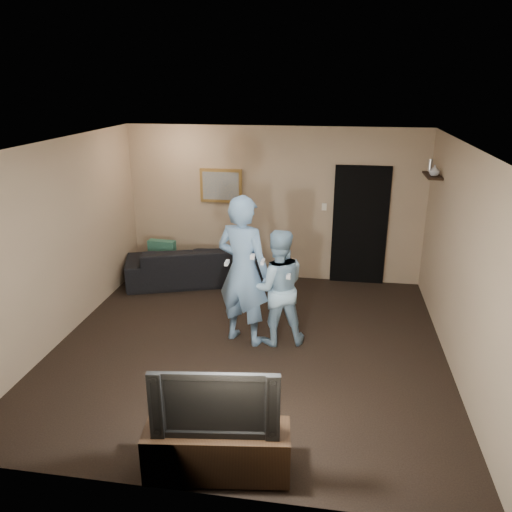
% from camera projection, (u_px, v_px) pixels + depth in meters
% --- Properties ---
extents(ground, '(5.00, 5.00, 0.00)m').
position_uv_depth(ground, '(249.00, 346.00, 6.54)').
color(ground, black).
rests_on(ground, ground).
extents(ceiling, '(5.00, 5.00, 0.04)m').
position_uv_depth(ceiling, '(248.00, 145.00, 5.67)').
color(ceiling, silver).
rests_on(ceiling, wall_back).
extents(wall_back, '(5.00, 0.04, 2.60)m').
position_uv_depth(wall_back, '(274.00, 205.00, 8.43)').
color(wall_back, tan).
rests_on(wall_back, ground).
extents(wall_front, '(5.00, 0.04, 2.60)m').
position_uv_depth(wall_front, '(192.00, 359.00, 3.78)').
color(wall_front, tan).
rests_on(wall_front, ground).
extents(wall_left, '(0.04, 5.00, 2.60)m').
position_uv_depth(wall_left, '(59.00, 242.00, 6.48)').
color(wall_left, tan).
rests_on(wall_left, ground).
extents(wall_right, '(0.04, 5.00, 2.60)m').
position_uv_depth(wall_right, '(462.00, 264.00, 5.74)').
color(wall_right, tan).
rests_on(wall_right, ground).
extents(sofa, '(2.39, 1.53, 0.65)m').
position_uv_depth(sofa, '(193.00, 264.00, 8.52)').
color(sofa, black).
rests_on(sofa, ground).
extents(throw_pillow, '(0.48, 0.19, 0.47)m').
position_uv_depth(throw_pillow, '(162.00, 253.00, 8.55)').
color(throw_pillow, '#1A5041').
rests_on(throw_pillow, sofa).
extents(painting_frame, '(0.72, 0.05, 0.57)m').
position_uv_depth(painting_frame, '(221.00, 186.00, 8.44)').
color(painting_frame, olive).
rests_on(painting_frame, wall_back).
extents(painting_canvas, '(0.62, 0.01, 0.47)m').
position_uv_depth(painting_canvas, '(221.00, 186.00, 8.42)').
color(painting_canvas, slate).
rests_on(painting_canvas, painting_frame).
extents(doorway, '(0.90, 0.06, 2.00)m').
position_uv_depth(doorway, '(360.00, 226.00, 8.29)').
color(doorway, black).
rests_on(doorway, ground).
extents(light_switch, '(0.08, 0.02, 0.12)m').
position_uv_depth(light_switch, '(324.00, 207.00, 8.28)').
color(light_switch, silver).
rests_on(light_switch, wall_back).
extents(wall_shelf, '(0.20, 0.60, 0.03)m').
position_uv_depth(wall_shelf, '(432.00, 175.00, 7.20)').
color(wall_shelf, black).
rests_on(wall_shelf, wall_right).
extents(shelf_vase, '(0.15, 0.15, 0.15)m').
position_uv_depth(shelf_vase, '(434.00, 170.00, 7.07)').
color(shelf_vase, silver).
rests_on(shelf_vase, wall_shelf).
extents(shelf_figurine, '(0.06, 0.06, 0.18)m').
position_uv_depth(shelf_figurine, '(430.00, 165.00, 7.41)').
color(shelf_figurine, silver).
rests_on(shelf_figurine, wall_shelf).
extents(tv_console, '(1.30, 0.56, 0.45)m').
position_uv_depth(tv_console, '(217.00, 451.00, 4.34)').
color(tv_console, black).
rests_on(tv_console, ground).
extents(television, '(1.09, 0.27, 0.62)m').
position_uv_depth(television, '(216.00, 399.00, 4.16)').
color(television, black).
rests_on(television, tv_console).
extents(wii_player_left, '(0.84, 0.69, 1.98)m').
position_uv_depth(wii_player_left, '(243.00, 271.00, 6.37)').
color(wii_player_left, '#698FB6').
rests_on(wii_player_left, ground).
extents(wii_player_right, '(0.88, 0.76, 1.55)m').
position_uv_depth(wii_player_right, '(277.00, 287.00, 6.41)').
color(wii_player_right, '#8FB6D1').
rests_on(wii_player_right, ground).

